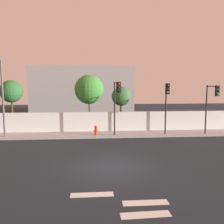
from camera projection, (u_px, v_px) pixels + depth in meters
ground_plane at (112, 167)px, 13.36m from camera, size 80.00×80.00×0.00m
sidewalk at (104, 135)px, 21.47m from camera, size 36.00×2.40×0.15m
perimeter_wall at (104, 121)px, 22.63m from camera, size 36.00×0.18×1.80m
crosswalk_marking at (126, 209)px, 8.90m from camera, size 3.89×3.04×0.01m
traffic_light_left at (212, 99)px, 20.47m from camera, size 0.53×1.52×4.31m
traffic_light_center at (167, 98)px, 20.33m from camera, size 0.44×1.20×4.46m
traffic_light_right at (117, 97)px, 19.95m from camera, size 0.47×1.26×4.59m
street_lamp_curbside at (1, 91)px, 19.59m from camera, size 0.61×2.06×6.38m
fire_hydrant at (96, 130)px, 20.84m from camera, size 0.44×0.26×0.85m
roadside_tree_leftmost at (11, 92)px, 22.78m from camera, size 2.13×2.13×4.92m
roadside_tree_midleft at (89, 90)px, 23.35m from camera, size 2.83×2.83×5.43m
roadside_tree_midright at (121, 97)px, 23.68m from camera, size 1.87×1.87×4.28m
low_building_distant at (83, 91)px, 35.99m from camera, size 14.60×6.00×7.01m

